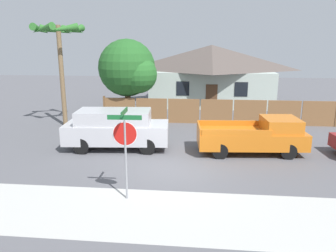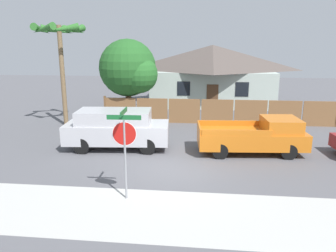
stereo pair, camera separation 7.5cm
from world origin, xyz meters
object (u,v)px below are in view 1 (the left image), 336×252
Objects in this scene: palm_tree at (59,38)px; red_suv at (116,128)px; oak_tree at (129,69)px; house at (211,73)px; stop_sign at (125,139)px; orange_pickup at (255,136)px.

palm_tree is 7.56m from red_suv.
red_suv is (4.45, -4.33, -4.31)m from palm_tree.
house is at bearing 52.04° from oak_tree.
orange_pickup is at bearing 45.10° from stop_sign.
oak_tree is at bearing 99.79° from stop_sign.
red_suv is at bearing 175.48° from orange_pickup.
house is at bearing 45.19° from palm_tree.
palm_tree is at bearing 120.86° from stop_sign.
palm_tree is at bearing 154.07° from orange_pickup.
oak_tree is at bearing 133.76° from orange_pickup.
red_suv is at bearing -83.70° from oak_tree.
red_suv is at bearing -44.23° from palm_tree.
palm_tree is (-9.32, -9.39, 2.77)m from house.
house is at bearing 92.70° from orange_pickup.
oak_tree is 4.76m from palm_tree.
oak_tree reaches higher than stop_sign.
stop_sign is at bearing -99.48° from house.
oak_tree is 1.06× the size of orange_pickup.
oak_tree is 0.87× the size of palm_tree.
oak_tree is 12.13m from stop_sign.
house reaches higher than stop_sign.
stop_sign is (2.42, -11.82, -1.31)m from oak_tree.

